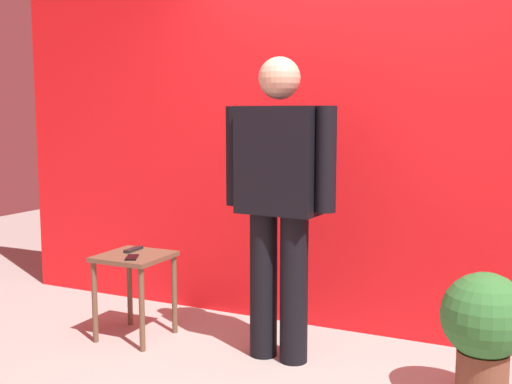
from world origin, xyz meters
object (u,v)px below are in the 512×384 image
at_px(standing_person, 279,193).
at_px(tv_remote, 133,249).
at_px(potted_plant, 484,327).
at_px(side_table, 135,270).
at_px(cell_phone, 132,257).

xyz_separation_m(standing_person, tv_remote, (-1.06, -0.00, -0.44)).
xyz_separation_m(tv_remote, potted_plant, (2.24, -0.11, -0.17)).
relative_size(side_table, cell_phone, 3.91).
bearing_deg(standing_person, potted_plant, -5.46).
bearing_deg(standing_person, cell_phone, -169.34).
distance_m(cell_phone, potted_plant, 2.13).
bearing_deg(cell_phone, standing_person, -16.88).
distance_m(standing_person, cell_phone, 1.06).
bearing_deg(potted_plant, side_table, 179.15).
relative_size(cell_phone, tv_remote, 0.85).
xyz_separation_m(side_table, cell_phone, (0.05, -0.10, 0.11)).
distance_m(standing_person, side_table, 1.14).
xyz_separation_m(side_table, tv_remote, (-0.07, 0.08, 0.12)).
height_order(cell_phone, potted_plant, potted_plant).
bearing_deg(potted_plant, tv_remote, 177.12).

